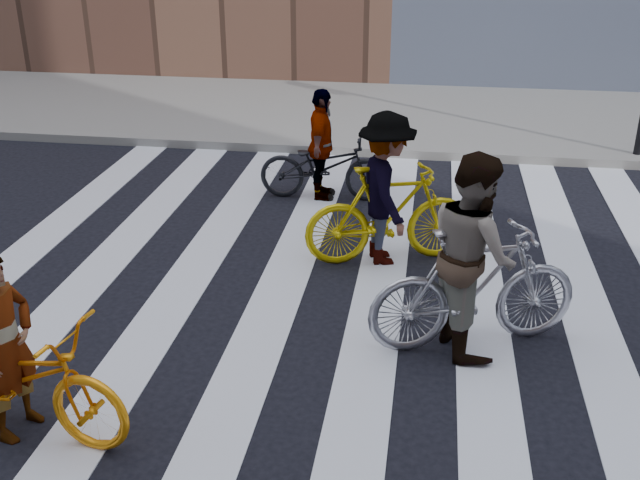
% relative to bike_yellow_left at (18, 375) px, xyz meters
% --- Properties ---
extents(ground, '(100.00, 100.00, 0.00)m').
position_rel_bike_yellow_left_xyz_m(ground, '(2.12, 2.56, -0.53)').
color(ground, black).
rests_on(ground, ground).
extents(sidewalk_far, '(100.00, 5.00, 0.15)m').
position_rel_bike_yellow_left_xyz_m(sidewalk_far, '(2.12, 10.06, -0.45)').
color(sidewalk_far, gray).
rests_on(sidewalk_far, ground).
extents(zebra_crosswalk, '(8.25, 10.00, 0.01)m').
position_rel_bike_yellow_left_xyz_m(zebra_crosswalk, '(2.12, 2.56, -0.52)').
color(zebra_crosswalk, white).
rests_on(zebra_crosswalk, ground).
extents(bike_yellow_left, '(2.10, 1.05, 1.06)m').
position_rel_bike_yellow_left_xyz_m(bike_yellow_left, '(0.00, 0.00, 0.00)').
color(bike_yellow_left, orange).
rests_on(bike_yellow_left, ground).
extents(bike_silver_mid, '(2.16, 1.27, 1.25)m').
position_rel_bike_yellow_left_xyz_m(bike_silver_mid, '(3.63, 1.87, 0.10)').
color(bike_silver_mid, '#AEAEB8').
rests_on(bike_silver_mid, ground).
extents(bike_yellow_right, '(2.09, 1.15, 1.21)m').
position_rel_bike_yellow_left_xyz_m(bike_yellow_right, '(2.70, 3.62, 0.08)').
color(bike_yellow_right, gold).
rests_on(bike_yellow_right, ground).
extents(bike_dark_rear, '(1.89, 0.72, 0.98)m').
position_rel_bike_yellow_left_xyz_m(bike_dark_rear, '(1.65, 5.56, -0.04)').
color(bike_dark_rear, black).
rests_on(bike_dark_rear, ground).
extents(rider_left, '(0.48, 0.64, 1.60)m').
position_rel_bike_yellow_left_xyz_m(rider_left, '(-0.05, 0.00, 0.27)').
color(rider_left, slate).
rests_on(rider_left, ground).
extents(rider_mid, '(1.02, 1.15, 1.95)m').
position_rel_bike_yellow_left_xyz_m(rider_mid, '(3.58, 1.87, 0.45)').
color(rider_mid, slate).
rests_on(rider_mid, ground).
extents(rider_right, '(1.00, 1.33, 1.82)m').
position_rel_bike_yellow_left_xyz_m(rider_right, '(2.65, 3.62, 0.38)').
color(rider_right, slate).
rests_on(rider_right, ground).
extents(rider_rear, '(0.42, 0.95, 1.61)m').
position_rel_bike_yellow_left_xyz_m(rider_rear, '(1.60, 5.56, 0.28)').
color(rider_rear, slate).
rests_on(rider_rear, ground).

